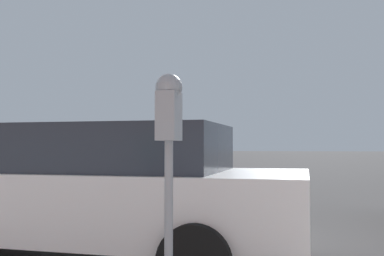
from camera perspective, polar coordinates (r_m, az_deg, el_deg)
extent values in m
plane|color=#3D3A3A|center=(6.04, 0.60, -14.58)|extent=(220.00, 220.00, 0.00)
cylinder|color=gray|center=(3.17, -2.98, -12.13)|extent=(0.06, 0.06, 1.16)
cube|color=gray|center=(3.13, -2.95, 1.50)|extent=(0.20, 0.14, 0.34)
sphere|color=gray|center=(3.15, -2.94, 5.19)|extent=(0.19, 0.19, 0.19)
cube|color=#B21919|center=(3.23, -2.40, 0.63)|extent=(0.01, 0.11, 0.12)
cube|color=black|center=(3.24, -2.39, 2.73)|extent=(0.01, 0.10, 0.08)
cube|color=silver|center=(5.22, -13.73, -9.02)|extent=(1.81, 4.91, 0.69)
cube|color=#232833|center=(5.10, -11.72, -2.48)|extent=(1.59, 2.75, 0.50)
cylinder|color=black|center=(6.83, -21.64, -10.26)|extent=(0.22, 0.64, 0.64)
cylinder|color=black|center=(5.65, 4.92, -12.13)|extent=(0.22, 0.64, 0.64)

